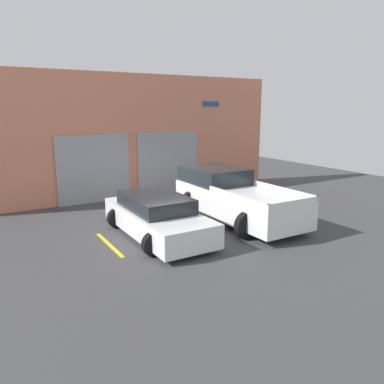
# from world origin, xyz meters

# --- Properties ---
(ground_plane) EXTENTS (28.00, 28.00, 0.00)m
(ground_plane) POSITION_xyz_m (0.00, 0.00, 0.00)
(ground_plane) COLOR #3D3D3F
(shophouse_building) EXTENTS (13.75, 0.68, 5.24)m
(shophouse_building) POSITION_xyz_m (-0.01, 3.29, 2.58)
(shophouse_building) COLOR #D17A5B
(shophouse_building) RESTS_ON ground
(pickup_truck) EXTENTS (2.60, 5.22, 1.68)m
(pickup_truck) POSITION_xyz_m (1.52, -1.87, 0.81)
(pickup_truck) COLOR white
(pickup_truck) RESTS_ON ground
(sedan_white) EXTENTS (2.19, 4.51, 1.25)m
(sedan_white) POSITION_xyz_m (-1.52, -2.12, 0.60)
(sedan_white) COLOR white
(sedan_white) RESTS_ON ground
(parking_stripe_far_left) EXTENTS (0.12, 2.20, 0.01)m
(parking_stripe_far_left) POSITION_xyz_m (-3.05, -2.14, 0.00)
(parking_stripe_far_left) COLOR gold
(parking_stripe_far_left) RESTS_ON ground
(parking_stripe_left) EXTENTS (0.12, 2.20, 0.01)m
(parking_stripe_left) POSITION_xyz_m (0.00, -2.14, 0.00)
(parking_stripe_left) COLOR gold
(parking_stripe_left) RESTS_ON ground
(parking_stripe_centre) EXTENTS (0.12, 2.20, 0.01)m
(parking_stripe_centre) POSITION_xyz_m (3.05, -2.14, 0.00)
(parking_stripe_centre) COLOR gold
(parking_stripe_centre) RESTS_ON ground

